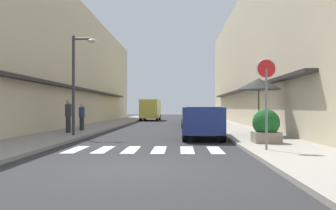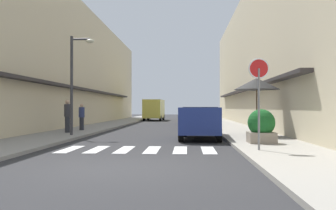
{
  "view_description": "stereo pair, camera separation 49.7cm",
  "coord_description": "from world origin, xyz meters",
  "px_view_note": "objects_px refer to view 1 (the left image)",
  "views": [
    {
      "loc": [
        1.16,
        -8.65,
        1.43
      ],
      "look_at": [
        0.45,
        14.29,
        1.61
      ],
      "focal_mm": 38.96,
      "sensor_mm": 36.0,
      "label": 1
    },
    {
      "loc": [
        1.66,
        -8.63,
        1.43
      ],
      "look_at": [
        0.45,
        14.29,
        1.61
      ],
      "focal_mm": 38.96,
      "sensor_mm": 36.0,
      "label": 2
    }
  ],
  "objects_px": {
    "street_lamp": "(78,73)",
    "planter_corner": "(266,126)",
    "parked_car_far": "(193,114)",
    "delivery_van": "(151,108)",
    "round_street_sign": "(266,80)",
    "cafe_umbrella": "(259,84)",
    "parked_car_near": "(203,119)",
    "parked_car_mid": "(196,116)",
    "pedestrian_walking_near": "(82,116)",
    "pedestrian_walking_far": "(68,115)"
  },
  "relations": [
    {
      "from": "pedestrian_walking_far",
      "to": "cafe_umbrella",
      "type": "bearing_deg",
      "value": -53.13
    },
    {
      "from": "street_lamp",
      "to": "cafe_umbrella",
      "type": "height_order",
      "value": "street_lamp"
    },
    {
      "from": "street_lamp",
      "to": "pedestrian_walking_far",
      "type": "bearing_deg",
      "value": 120.39
    },
    {
      "from": "parked_car_mid",
      "to": "parked_car_near",
      "type": "bearing_deg",
      "value": -90.0
    },
    {
      "from": "delivery_van",
      "to": "round_street_sign",
      "type": "relative_size",
      "value": 1.9
    },
    {
      "from": "parked_car_mid",
      "to": "planter_corner",
      "type": "xyz_separation_m",
      "value": [
        2.18,
        -9.75,
        -0.19
      ]
    },
    {
      "from": "delivery_van",
      "to": "pedestrian_walking_far",
      "type": "distance_m",
      "value": 22.38
    },
    {
      "from": "street_lamp",
      "to": "parked_car_mid",
      "type": "bearing_deg",
      "value": 45.61
    },
    {
      "from": "parked_car_near",
      "to": "round_street_sign",
      "type": "bearing_deg",
      "value": -72.52
    },
    {
      "from": "street_lamp",
      "to": "planter_corner",
      "type": "relative_size",
      "value": 3.79
    },
    {
      "from": "round_street_sign",
      "to": "street_lamp",
      "type": "xyz_separation_m",
      "value": [
        -7.65,
        5.95,
        0.78
      ]
    },
    {
      "from": "parked_car_near",
      "to": "pedestrian_walking_near",
      "type": "bearing_deg",
      "value": 146.31
    },
    {
      "from": "parked_car_near",
      "to": "street_lamp",
      "type": "relative_size",
      "value": 0.91
    },
    {
      "from": "parked_car_far",
      "to": "planter_corner",
      "type": "height_order",
      "value": "parked_car_far"
    },
    {
      "from": "round_street_sign",
      "to": "pedestrian_walking_near",
      "type": "distance_m",
      "value": 12.99
    },
    {
      "from": "parked_car_near",
      "to": "parked_car_far",
      "type": "xyz_separation_m",
      "value": [
        0.0,
        13.57,
        0.0
      ]
    },
    {
      "from": "cafe_umbrella",
      "to": "pedestrian_walking_near",
      "type": "height_order",
      "value": "cafe_umbrella"
    },
    {
      "from": "parked_car_far",
      "to": "street_lamp",
      "type": "bearing_deg",
      "value": -115.19
    },
    {
      "from": "parked_car_far",
      "to": "cafe_umbrella",
      "type": "distance_m",
      "value": 13.13
    },
    {
      "from": "delivery_van",
      "to": "street_lamp",
      "type": "distance_m",
      "value": 23.96
    },
    {
      "from": "round_street_sign",
      "to": "street_lamp",
      "type": "height_order",
      "value": "street_lamp"
    },
    {
      "from": "planter_corner",
      "to": "pedestrian_walking_far",
      "type": "xyz_separation_m",
      "value": [
        -9.15,
        5.22,
        0.31
      ]
    },
    {
      "from": "street_lamp",
      "to": "pedestrian_walking_far",
      "type": "height_order",
      "value": "street_lamp"
    },
    {
      "from": "parked_car_far",
      "to": "delivery_van",
      "type": "distance_m",
      "value": 11.89
    },
    {
      "from": "delivery_van",
      "to": "street_lamp",
      "type": "bearing_deg",
      "value": -93.96
    },
    {
      "from": "parked_car_near",
      "to": "planter_corner",
      "type": "relative_size",
      "value": 3.44
    },
    {
      "from": "parked_car_far",
      "to": "pedestrian_walking_far",
      "type": "relative_size",
      "value": 2.48
    },
    {
      "from": "parked_car_mid",
      "to": "pedestrian_walking_near",
      "type": "bearing_deg",
      "value": -160.98
    },
    {
      "from": "parked_car_far",
      "to": "cafe_umbrella",
      "type": "height_order",
      "value": "cafe_umbrella"
    },
    {
      "from": "parked_car_near",
      "to": "parked_car_mid",
      "type": "bearing_deg",
      "value": 90.0
    },
    {
      "from": "parked_car_far",
      "to": "delivery_van",
      "type": "bearing_deg",
      "value": 111.59
    },
    {
      "from": "parked_car_near",
      "to": "delivery_van",
      "type": "relative_size",
      "value": 0.8
    },
    {
      "from": "parked_car_far",
      "to": "pedestrian_walking_far",
      "type": "bearing_deg",
      "value": -121.95
    },
    {
      "from": "delivery_van",
      "to": "cafe_umbrella",
      "type": "height_order",
      "value": "cafe_umbrella"
    },
    {
      "from": "pedestrian_walking_near",
      "to": "pedestrian_walking_far",
      "type": "distance_m",
      "value": 2.18
    },
    {
      "from": "cafe_umbrella",
      "to": "parked_car_far",
      "type": "bearing_deg",
      "value": 101.95
    },
    {
      "from": "parked_car_far",
      "to": "pedestrian_walking_far",
      "type": "xyz_separation_m",
      "value": [
        -6.97,
        -11.18,
        0.12
      ]
    },
    {
      "from": "parked_car_far",
      "to": "delivery_van",
      "type": "relative_size",
      "value": 0.79
    },
    {
      "from": "pedestrian_walking_far",
      "to": "parked_car_mid",
      "type": "bearing_deg",
      "value": -10.92
    },
    {
      "from": "round_street_sign",
      "to": "parked_car_mid",
      "type": "bearing_deg",
      "value": 97.68
    },
    {
      "from": "parked_car_far",
      "to": "pedestrian_walking_near",
      "type": "distance_m",
      "value": 11.31
    },
    {
      "from": "cafe_umbrella",
      "to": "planter_corner",
      "type": "xyz_separation_m",
      "value": [
        -0.52,
        -3.66,
        -1.83
      ]
    },
    {
      "from": "parked_car_mid",
      "to": "planter_corner",
      "type": "distance_m",
      "value": 9.99
    },
    {
      "from": "round_street_sign",
      "to": "pedestrian_walking_near",
      "type": "xyz_separation_m",
      "value": [
        -8.47,
        9.74,
        -1.38
      ]
    },
    {
      "from": "round_street_sign",
      "to": "cafe_umbrella",
      "type": "xyz_separation_m",
      "value": [
        1.07,
        6.01,
        0.24
      ]
    },
    {
      "from": "pedestrian_walking_far",
      "to": "pedestrian_walking_near",
      "type": "bearing_deg",
      "value": 42.61
    },
    {
      "from": "parked_car_mid",
      "to": "planter_corner",
      "type": "height_order",
      "value": "parked_car_mid"
    },
    {
      "from": "parked_car_mid",
      "to": "pedestrian_walking_far",
      "type": "height_order",
      "value": "pedestrian_walking_far"
    },
    {
      "from": "parked_car_mid",
      "to": "delivery_van",
      "type": "xyz_separation_m",
      "value": [
        -4.37,
        17.7,
        0.48
      ]
    },
    {
      "from": "parked_car_far",
      "to": "pedestrian_walking_near",
      "type": "bearing_deg",
      "value": -127.2
    }
  ]
}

